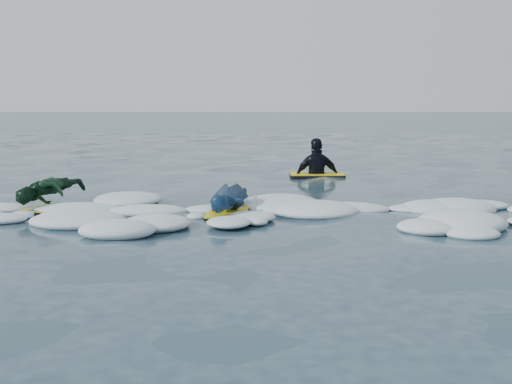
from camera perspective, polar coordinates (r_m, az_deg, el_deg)
ground at (r=7.86m, az=-4.66°, el=-3.64°), size 120.00×120.00×0.00m
foam_band at (r=8.87m, az=-4.14°, el=-2.24°), size 12.00×3.10×0.30m
prone_woman_unit at (r=9.07m, az=-2.49°, el=-0.74°), size 0.72×1.52×0.38m
prone_child_unit at (r=9.92m, az=-17.83°, el=-0.10°), size 1.03×1.31×0.46m
waiting_rider_unit at (r=13.21m, az=5.44°, el=1.23°), size 1.11×0.61×1.66m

